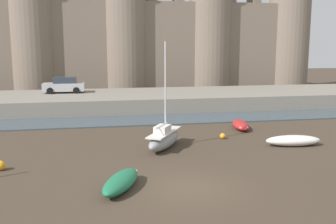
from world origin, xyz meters
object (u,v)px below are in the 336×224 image
object	(u,v)px
rowboat_near_channel_right	(293,140)
mooring_buoy_off_centre	(223,136)
car_quay_centre_west	(64,85)
mooring_buoy_near_shore	(0,166)
sailboat_midflat_right	(164,138)
rowboat_midflat_centre	(121,181)
rowboat_foreground_centre	(241,125)

from	to	relation	value
rowboat_near_channel_right	mooring_buoy_off_centre	size ratio (longest dim) A/B	9.24
rowboat_near_channel_right	car_quay_centre_west	bearing A→B (deg)	129.03
rowboat_near_channel_right	mooring_buoy_near_shore	bearing A→B (deg)	-173.78
mooring_buoy_off_centre	mooring_buoy_near_shore	size ratio (longest dim) A/B	0.77
rowboat_near_channel_right	car_quay_centre_west	distance (m)	24.30
sailboat_midflat_right	rowboat_midflat_centre	bearing A→B (deg)	-115.22
rowboat_foreground_centre	car_quay_centre_west	world-z (taller)	car_quay_centre_west
rowboat_near_channel_right	rowboat_midflat_centre	world-z (taller)	rowboat_midflat_centre
mooring_buoy_off_centre	rowboat_foreground_centre	bearing A→B (deg)	50.14
rowboat_near_channel_right	mooring_buoy_off_centre	distance (m)	4.56
car_quay_centre_west	rowboat_midflat_centre	bearing A→B (deg)	-80.47
rowboat_foreground_centre	car_quay_centre_west	size ratio (longest dim) A/B	0.80
rowboat_foreground_centre	mooring_buoy_off_centre	size ratio (longest dim) A/B	8.50
rowboat_foreground_centre	sailboat_midflat_right	bearing A→B (deg)	-146.22
rowboat_near_channel_right	rowboat_midflat_centre	bearing A→B (deg)	-153.26
rowboat_foreground_centre	rowboat_near_channel_right	xyz separation A→B (m)	(1.45, -5.34, 0.03)
sailboat_midflat_right	rowboat_near_channel_right	xyz separation A→B (m)	(8.08, -0.90, -0.27)
sailboat_midflat_right	rowboat_foreground_centre	distance (m)	7.99
rowboat_near_channel_right	mooring_buoy_off_centre	xyz separation A→B (m)	(-3.78, 2.55, -0.16)
rowboat_foreground_centre	car_quay_centre_west	bearing A→B (deg)	135.67
rowboat_foreground_centre	rowboat_near_channel_right	bearing A→B (deg)	-74.79
rowboat_foreground_centre	mooring_buoy_off_centre	bearing A→B (deg)	-129.86
mooring_buoy_near_shore	rowboat_foreground_centre	bearing A→B (deg)	24.83
mooring_buoy_off_centre	mooring_buoy_near_shore	xyz separation A→B (m)	(-13.21, -4.40, 0.06)
rowboat_midflat_centre	mooring_buoy_near_shore	xyz separation A→B (m)	(-5.83, 3.77, -0.12)
rowboat_midflat_centre	mooring_buoy_near_shore	world-z (taller)	rowboat_midflat_centre
mooring_buoy_off_centre	car_quay_centre_west	size ratio (longest dim) A/B	0.09
sailboat_midflat_right	mooring_buoy_off_centre	bearing A→B (deg)	20.99
mooring_buoy_near_shore	mooring_buoy_off_centre	bearing A→B (deg)	18.43
sailboat_midflat_right	mooring_buoy_off_centre	distance (m)	4.63
sailboat_midflat_right	car_quay_centre_west	xyz separation A→B (m)	(-7.17, 17.92, 1.58)
mooring_buoy_off_centre	mooring_buoy_near_shore	world-z (taller)	mooring_buoy_near_shore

